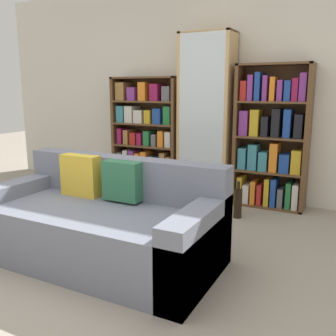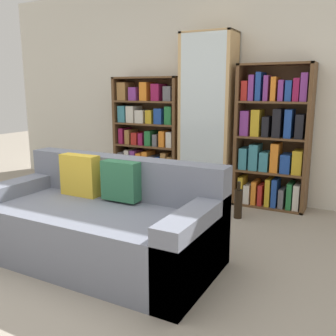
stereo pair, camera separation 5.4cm
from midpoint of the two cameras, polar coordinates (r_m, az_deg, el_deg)
name	(u,v)px [view 2 (the right image)]	position (r m, az deg, el deg)	size (l,w,h in m)	color
ground_plane	(54,281)	(2.96, -16.43, -16.23)	(16.00, 16.00, 0.00)	gray
wall_back	(203,90)	(4.93, 5.71, 11.68)	(6.42, 0.06, 2.70)	silver
couch	(101,224)	(3.12, -9.75, -8.45)	(1.92, 0.93, 0.81)	slate
bookshelf_left	(148,136)	(5.10, -2.74, 4.91)	(0.96, 0.32, 1.53)	brown
display_cabinet	(208,118)	(4.67, 6.41, 7.59)	(0.64, 0.36, 2.03)	tan
bookshelf_right	(272,141)	(4.48, 15.94, 4.05)	(0.83, 0.32, 1.65)	brown
wine_bottle	(238,203)	(4.12, 11.03, -5.29)	(0.09, 0.09, 0.40)	black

